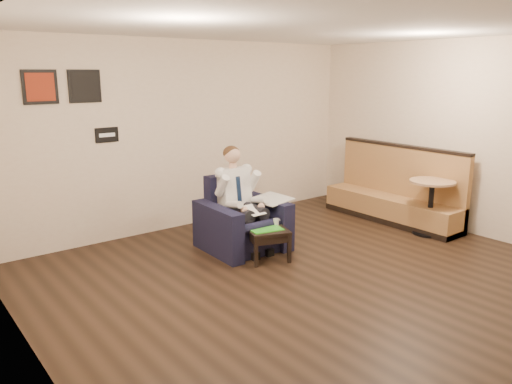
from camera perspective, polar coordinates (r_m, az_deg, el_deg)
ground at (r=5.75m, az=8.56°, el=-10.52°), size 6.00×6.00×0.00m
wall_back at (r=7.67m, az=-7.58°, el=6.49°), size 6.00×0.02×2.80m
wall_left at (r=3.79m, az=-23.73°, el=-1.86°), size 0.02×6.00×2.80m
wall_right at (r=7.78m, az=24.43°, el=5.50°), size 0.02×6.00×2.80m
ceiling at (r=5.27m, az=9.68°, el=18.49°), size 6.00×6.00×0.02m
seating_sign at (r=7.08m, az=-16.68°, el=6.27°), size 0.32×0.02×0.20m
art_print_left at (r=6.79m, az=-23.45°, el=10.95°), size 0.42×0.03×0.42m
art_print_right at (r=6.95m, az=-19.00°, el=11.36°), size 0.42×0.03×0.42m
armchair at (r=6.67m, az=-1.52°, el=-2.56°), size 1.02×1.02×0.96m
seated_man at (r=6.52m, az=-0.90°, el=-1.32°), size 0.65×0.96×1.31m
lap_papers at (r=6.46m, az=-0.37°, el=-2.09°), size 0.23×0.32×0.01m
newspaper at (r=6.77m, az=1.76°, el=-0.80°), size 0.43×0.53×0.01m
side_table at (r=6.38m, az=1.25°, el=-5.92°), size 0.63×0.63×0.40m
green_folder at (r=6.29m, az=1.08°, el=-4.23°), size 0.45×0.36×0.01m
coffee_mug at (r=6.45m, az=2.29°, el=-3.43°), size 0.09×0.09×0.09m
smartphone at (r=6.46m, az=1.20°, el=-3.76°), size 0.14×0.12×0.01m
banquette at (r=8.18m, az=15.34°, el=0.84°), size 0.55×2.33×1.19m
cafe_table at (r=7.73m, az=19.30°, el=-1.67°), size 0.79×0.79×0.80m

